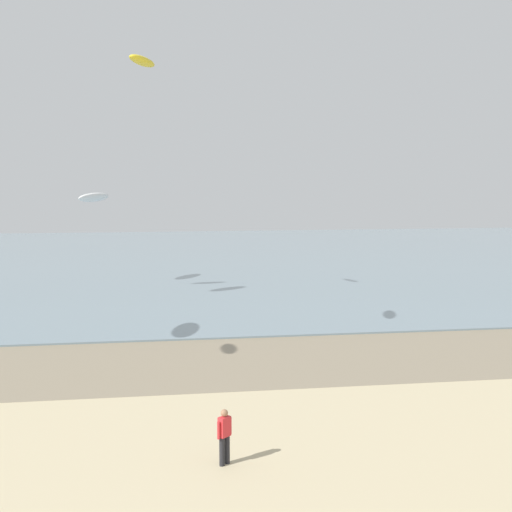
# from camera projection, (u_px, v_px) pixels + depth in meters

# --- Properties ---
(wet_sand_strip) EXTENTS (120.00, 8.50, 0.01)m
(wet_sand_strip) POSITION_uv_depth(u_px,v_px,m) (252.00, 361.00, 29.77)
(wet_sand_strip) COLOR gray
(wet_sand_strip) RESTS_ON ground
(sea) EXTENTS (160.00, 70.00, 0.10)m
(sea) POSITION_uv_depth(u_px,v_px,m) (203.00, 258.00, 68.34)
(sea) COLOR gray
(sea) RESTS_ON ground
(person_mid_beach) EXTENTS (0.46, 0.40, 1.71)m
(person_mid_beach) POSITION_uv_depth(u_px,v_px,m) (224.00, 435.00, 18.85)
(person_mid_beach) COLOR #232328
(person_mid_beach) RESTS_ON ground
(kite_aloft_4) EXTENTS (1.62, 2.63, 0.50)m
(kite_aloft_4) POSITION_uv_depth(u_px,v_px,m) (142.00, 61.00, 29.41)
(kite_aloft_4) COLOR yellow
(kite_aloft_7) EXTENTS (2.93, 3.68, 1.04)m
(kite_aloft_7) POSITION_uv_depth(u_px,v_px,m) (94.00, 197.00, 49.82)
(kite_aloft_7) COLOR white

